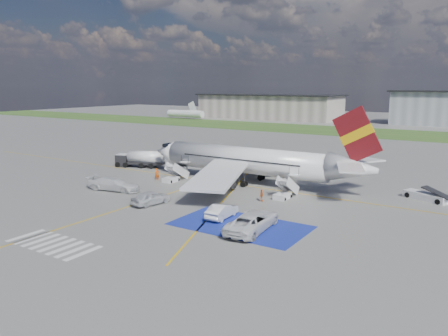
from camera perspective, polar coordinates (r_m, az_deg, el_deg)
The scene contains 21 objects.
ground at distance 54.53m, azimuth -4.79°, elevation -4.58°, with size 400.00×400.00×0.00m, color #60605E.
grass_strip at distance 141.06m, azimuth 19.49°, elevation 4.33°, with size 400.00×30.00×0.01m, color #2D4C1E.
taxiway_line_main at distance 64.15m, azimuth 1.76°, elevation -2.20°, with size 120.00×0.20×0.01m, color gold.
taxiway_line_cross at distance 50.88m, azimuth -16.25°, elevation -6.12°, with size 0.20×60.00×0.01m, color gold.
taxiway_line_diag at distance 64.15m, azimuth 1.76°, elevation -2.20°, with size 0.20×60.00×0.01m, color gold.
staging_box at distance 45.97m, azimuth 2.14°, elevation -7.50°, with size 14.00×8.00×0.01m, color navy.
crosswalk at distance 43.82m, azimuth -21.43°, elevation -9.21°, with size 9.00×4.00×0.01m.
terminal_west at distance 192.69m, azimuth 5.92°, elevation 7.95°, with size 60.00×22.00×10.00m, color gray.
airliner at distance 64.44m, azimuth 3.84°, elevation 0.92°, with size 36.81×32.95×11.92m.
airstairs_fwd at distance 66.76m, azimuth -6.72°, elevation -1.21°, with size 1.90×5.20×3.60m.
airstairs_aft at distance 57.07m, azimuth 7.81°, elevation -3.30°, with size 1.90×5.20×3.60m.
fuel_tanker at distance 79.02m, azimuth -10.89°, elevation 1.00°, with size 8.86×5.06×2.94m.
gpu_cart at distance 71.03m, azimuth -5.63°, elevation -0.35°, with size 2.32×1.95×1.66m.
belt_loader at distance 61.30m, azimuth 24.92°, elevation -3.42°, with size 6.06×3.93×1.77m.
car_silver_a at distance 54.23m, azimuth -9.52°, elevation -3.84°, with size 2.03×5.05×1.72m, color #B3B5BB.
car_silver_b at distance 48.23m, azimuth -0.27°, elevation -5.61°, with size 1.72×4.92×1.62m, color #B3B6BB.
van_white_a at distance 44.34m, azimuth 3.79°, elevation -6.53°, with size 3.06×6.63×2.49m, color silver.
van_white_b at distance 62.40m, azimuth -14.20°, elevation -1.78°, with size 2.47×6.08×2.38m, color silver.
crew_fwd at distance 67.88m, azimuth -8.72°, elevation -0.81°, with size 0.67×0.44×1.83m, color #F0570C.
crew_nose at distance 71.55m, azimuth -5.32°, elevation -0.22°, with size 0.79×0.61×1.62m, color #F05D0C.
crew_aft at distance 55.19m, azimuth 4.94°, elevation -3.58°, with size 0.90×0.37×1.53m, color #E4570C.
Camera 1 is at (32.20, -41.57, 14.45)m, focal length 35.00 mm.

